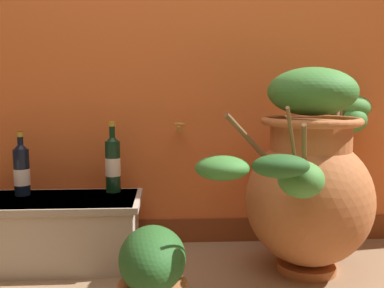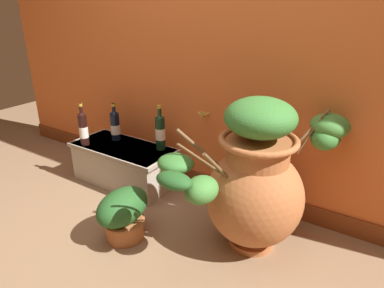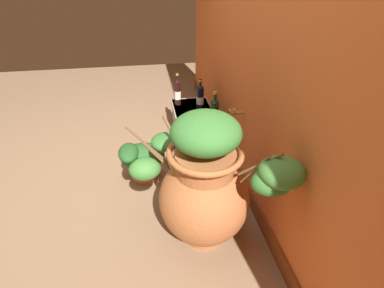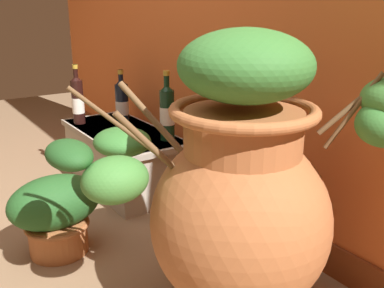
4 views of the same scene
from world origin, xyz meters
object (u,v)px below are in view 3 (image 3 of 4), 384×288
object	(u,v)px
wine_bottle_left	(178,92)
wine_bottle_middle	(214,113)
wine_bottle_right	(200,96)
terracotta_urn	(204,186)
potted_shrub	(143,160)

from	to	relation	value
wine_bottle_left	wine_bottle_middle	distance (m)	0.63
wine_bottle_right	wine_bottle_middle	bearing A→B (deg)	6.11
terracotta_urn	wine_bottle_right	xyz separation A→B (m)	(-1.36, 0.23, 0.01)
wine_bottle_right	potted_shrub	size ratio (longest dim) A/B	0.82
terracotta_urn	wine_bottle_left	size ratio (longest dim) A/B	2.74
wine_bottle_left	terracotta_urn	bearing A→B (deg)	-0.62
wine_bottle_middle	wine_bottle_right	size ratio (longest dim) A/B	1.14
terracotta_urn	wine_bottle_right	bearing A→B (deg)	170.22
wine_bottle_middle	wine_bottle_left	bearing A→B (deg)	-155.10
wine_bottle_left	wine_bottle_right	size ratio (longest dim) A/B	1.10
terracotta_urn	wine_bottle_right	distance (m)	1.38
terracotta_urn	wine_bottle_left	xyz separation A→B (m)	(-1.49, 0.02, 0.02)
wine_bottle_left	wine_bottle_right	distance (m)	0.26
wine_bottle_right	wine_bottle_left	bearing A→B (deg)	-121.34
wine_bottle_right	potted_shrub	distance (m)	0.94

